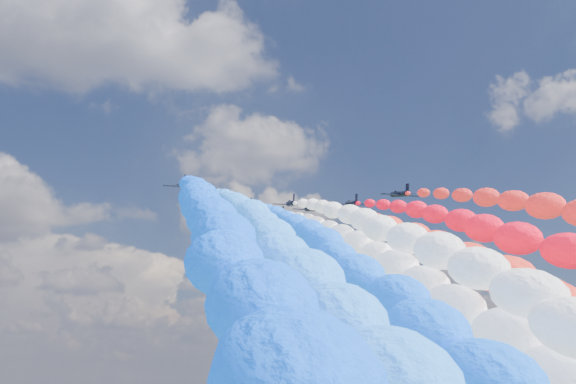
{
  "coord_description": "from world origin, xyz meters",
  "views": [
    {
      "loc": [
        -31.55,
        -155.34,
        61.0
      ],
      "look_at": [
        0.0,
        4.0,
        106.48
      ],
      "focal_mm": 41.59,
      "sensor_mm": 36.0,
      "label": 1
    }
  ],
  "objects": [
    {
      "name": "trail_1",
      "position": [
        -19.41,
        -61.28,
        82.07
      ],
      "size": [
        6.32,
        126.39,
        48.69
      ],
      "primitive_type": null,
      "color": "#227CFF"
    },
    {
      "name": "trail_0",
      "position": [
        -26.47,
        -68.93,
        82.07
      ],
      "size": [
        6.32,
        126.39,
        48.69
      ],
      "primitive_type": null,
      "color": "#074AF8"
    },
    {
      "name": "trail_5",
      "position": [
        7.7,
        -53.16,
        82.07
      ],
      "size": [
        6.32,
        126.39,
        48.69
      ],
      "primitive_type": null,
      "color": "red"
    },
    {
      "name": "jet_0",
      "position": [
        -26.47,
        -3.63,
        104.48
      ],
      "size": [
        9.71,
        13.21,
        5.65
      ],
      "primitive_type": null,
      "rotation": [
        0.23,
        0.0,
        0.01
      ],
      "color": "black"
    },
    {
      "name": "jet_1",
      "position": [
        -19.41,
        4.01,
        104.48
      ],
      "size": [
        9.77,
        13.25,
        5.65
      ],
      "primitive_type": null,
      "rotation": [
        0.23,
        0.0,
        -0.02
      ],
      "color": "black"
    },
    {
      "name": "jet_6",
      "position": [
        16.94,
        4.69,
        104.48
      ],
      "size": [
        9.79,
        13.26,
        5.65
      ],
      "primitive_type": null,
      "rotation": [
        0.23,
        0.0,
        -0.02
      ],
      "color": "black"
    },
    {
      "name": "trail_7",
      "position": [
        25.85,
        -71.78,
        82.07
      ],
      "size": [
        6.32,
        126.39,
        48.69
      ],
      "primitive_type": null,
      "color": "red"
    },
    {
      "name": "trail_6",
      "position": [
        16.94,
        -60.61,
        82.07
      ],
      "size": [
        6.32,
        126.39,
        48.69
      ],
      "primitive_type": null,
      "color": "red"
    },
    {
      "name": "jet_5",
      "position": [
        7.7,
        12.13,
        104.48
      ],
      "size": [
        9.58,
        13.11,
        5.65
      ],
      "primitive_type": null,
      "rotation": [
        0.23,
        0.0,
        0.01
      ],
      "color": "black"
    },
    {
      "name": "jet_2",
      "position": [
        -9.0,
        13.68,
        104.48
      ],
      "size": [
        10.13,
        13.51,
        5.65
      ],
      "primitive_type": null,
      "rotation": [
        0.23,
        0.0,
        0.05
      ],
      "color": "black"
    },
    {
      "name": "jet_4",
      "position": [
        1.11,
        20.29,
        104.48
      ],
      "size": [
        9.92,
        13.36,
        5.65
      ],
      "primitive_type": null,
      "rotation": [
        0.23,
        0.0,
        -0.03
      ],
      "color": "black"
    },
    {
      "name": "jet_7",
      "position": [
        25.85,
        -6.48,
        104.48
      ],
      "size": [
        10.25,
        13.59,
        5.65
      ],
      "primitive_type": null,
      "rotation": [
        0.23,
        0.0,
        0.06
      ],
      "color": "black"
    },
    {
      "name": "jet_3",
      "position": [
        1.54,
        7.8,
        104.48
      ],
      "size": [
        10.05,
        13.45,
        5.65
      ],
      "primitive_type": null,
      "rotation": [
        0.23,
        0.0,
        -0.04
      ],
      "color": "black"
    },
    {
      "name": "trail_2",
      "position": [
        -9.0,
        -51.62,
        82.07
      ],
      "size": [
        6.32,
        126.39,
        48.69
      ],
      "primitive_type": null,
      "color": "#0B56FF"
    },
    {
      "name": "trail_4",
      "position": [
        1.11,
        -45.01,
        82.07
      ],
      "size": [
        6.32,
        126.39,
        48.69
      ],
      "primitive_type": null,
      "color": "white"
    },
    {
      "name": "trail_3",
      "position": [
        1.54,
        -57.5,
        82.07
      ],
      "size": [
        6.32,
        126.39,
        48.69
      ],
      "primitive_type": null,
      "color": "silver"
    }
  ]
}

